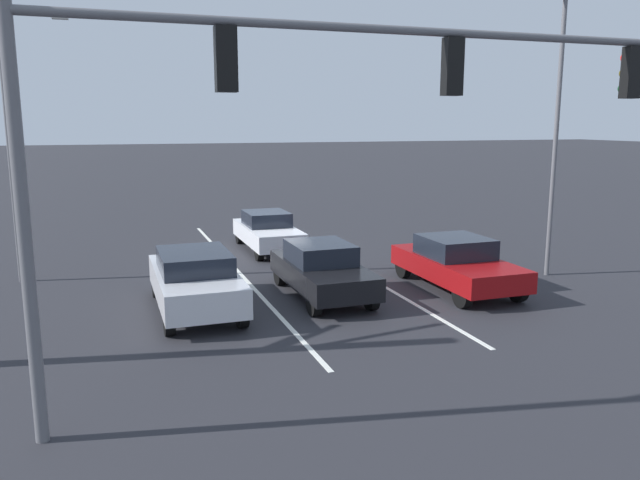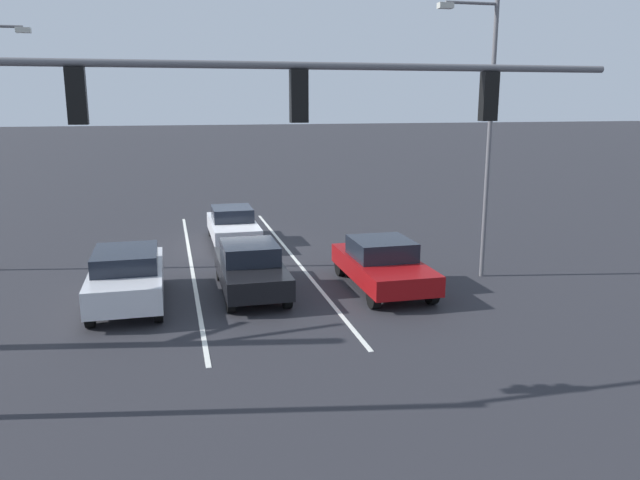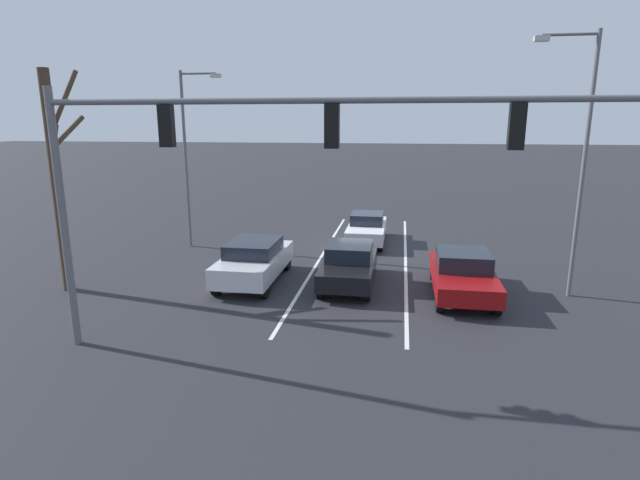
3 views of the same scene
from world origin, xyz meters
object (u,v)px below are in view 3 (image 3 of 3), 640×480
at_px(car_maroon_leftlane_front, 463,273).
at_px(bare_tree_near, 58,176).
at_px(car_black_midlane_front, 349,264).
at_px(street_lamp_right_shoulder, 189,148).
at_px(street_lamp_left_shoulder, 579,150).
at_px(car_white_midlane_second, 367,228).
at_px(traffic_signal_gantry, 232,153).
at_px(car_silver_rightlane_front, 254,260).

distance_m(car_maroon_leftlane_front, bare_tree_near, 13.93).
height_order(car_black_midlane_front, bare_tree_near, bare_tree_near).
relative_size(street_lamp_right_shoulder, bare_tree_near, 1.07).
distance_m(car_maroon_leftlane_front, street_lamp_left_shoulder, 5.30).
height_order(street_lamp_right_shoulder, street_lamp_left_shoulder, street_lamp_left_shoulder).
relative_size(street_lamp_right_shoulder, street_lamp_left_shoulder, 0.94).
bearing_deg(car_white_midlane_second, traffic_signal_gantry, 79.80).
bearing_deg(car_maroon_leftlane_front, traffic_signal_gantry, 42.87).
bearing_deg(street_lamp_left_shoulder, car_black_midlane_front, -0.18).
bearing_deg(bare_tree_near, traffic_signal_gantry, 151.98).
height_order(car_maroon_leftlane_front, car_silver_rightlane_front, car_silver_rightlane_front).
height_order(car_maroon_leftlane_front, street_lamp_right_shoulder, street_lamp_right_shoulder).
relative_size(car_white_midlane_second, traffic_signal_gantry, 0.33).
bearing_deg(bare_tree_near, car_black_midlane_front, -167.71).
xyz_separation_m(car_silver_rightlane_front, street_lamp_right_shoulder, (4.32, -4.72, 3.75)).
bearing_deg(street_lamp_right_shoulder, traffic_signal_gantry, 118.25).
distance_m(traffic_signal_gantry, street_lamp_right_shoulder, 11.99).
bearing_deg(traffic_signal_gantry, street_lamp_right_shoulder, -61.75).
bearing_deg(street_lamp_left_shoulder, street_lamp_right_shoulder, -16.73).
height_order(car_black_midlane_front, street_lamp_left_shoulder, street_lamp_left_shoulder).
bearing_deg(street_lamp_right_shoulder, car_silver_rightlane_front, 132.46).
relative_size(car_black_midlane_front, traffic_signal_gantry, 0.33).
height_order(car_silver_rightlane_front, bare_tree_near, bare_tree_near).
xyz_separation_m(car_black_midlane_front, traffic_signal_gantry, (2.10, 6.07, 4.26)).
height_order(car_white_midlane_second, street_lamp_left_shoulder, street_lamp_left_shoulder).
bearing_deg(traffic_signal_gantry, car_silver_rightlane_front, -76.98).
xyz_separation_m(car_black_midlane_front, bare_tree_near, (9.58, 2.09, 3.20)).
xyz_separation_m(car_maroon_leftlane_front, street_lamp_right_shoulder, (11.66, -5.00, 3.81)).
distance_m(car_maroon_leftlane_front, car_white_midlane_second, 8.00).
xyz_separation_m(car_maroon_leftlane_front, bare_tree_near, (13.47, 1.58, 3.20)).
relative_size(car_maroon_leftlane_front, street_lamp_right_shoulder, 0.58).
bearing_deg(car_maroon_leftlane_front, car_white_midlane_second, -62.37).
height_order(car_maroon_leftlane_front, car_black_midlane_front, car_maroon_leftlane_front).
height_order(street_lamp_right_shoulder, bare_tree_near, street_lamp_right_shoulder).
bearing_deg(bare_tree_near, street_lamp_left_shoulder, -173.00).
xyz_separation_m(car_silver_rightlane_front, street_lamp_left_shoulder, (-10.69, -0.21, 4.02)).
height_order(car_silver_rightlane_front, car_black_midlane_front, car_silver_rightlane_front).
distance_m(traffic_signal_gantry, street_lamp_left_shoulder, 11.12).
bearing_deg(car_black_midlane_front, car_white_midlane_second, -91.51).
bearing_deg(street_lamp_left_shoulder, car_white_midlane_second, -43.08).
bearing_deg(traffic_signal_gantry, street_lamp_left_shoulder, -147.09).
xyz_separation_m(car_black_midlane_front, car_white_midlane_second, (-0.17, -6.58, -0.04)).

